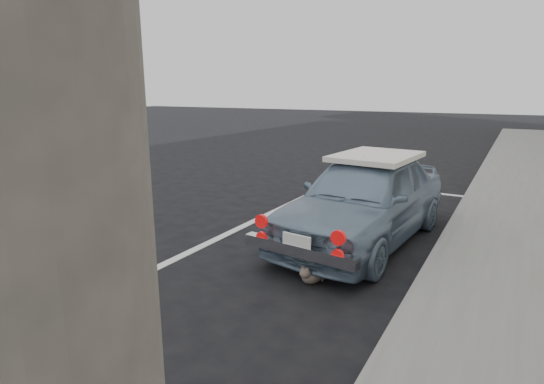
% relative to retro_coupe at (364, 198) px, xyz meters
% --- Properties ---
extents(ground, '(80.00, 80.00, 0.00)m').
position_rel_retro_coupe_xyz_m(ground, '(-0.84, -3.16, -0.60)').
color(ground, black).
rests_on(ground, ground).
extents(pline_front, '(3.00, 0.12, 0.01)m').
position_rel_retro_coupe_xyz_m(pline_front, '(-0.34, 3.34, -0.59)').
color(pline_front, silver).
rests_on(pline_front, ground).
extents(pline_side, '(0.12, 7.00, 0.01)m').
position_rel_retro_coupe_xyz_m(pline_side, '(-1.74, -0.16, -0.59)').
color(pline_side, silver).
rests_on(pline_side, ground).
extents(retro_coupe, '(1.68, 3.57, 1.18)m').
position_rel_retro_coupe_xyz_m(retro_coupe, '(0.00, 0.00, 0.00)').
color(retro_coupe, '#748CA4').
rests_on(retro_coupe, ground).
extents(cat, '(0.25, 0.43, 0.23)m').
position_rel_retro_coupe_xyz_m(cat, '(-0.03, -1.58, -0.49)').
color(cat, '#746358').
rests_on(cat, ground).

